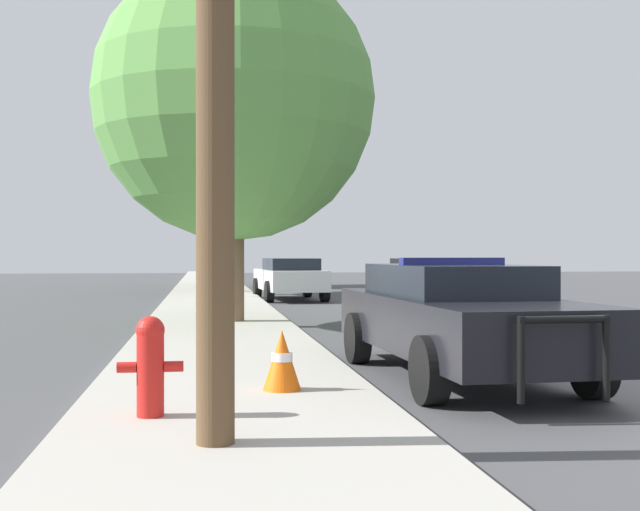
# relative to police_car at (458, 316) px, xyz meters

# --- Properties ---
(sidewalk_left) EXTENTS (3.00, 110.00, 0.13)m
(sidewalk_left) POSITION_rel_police_car_xyz_m (-2.82, -1.07, -0.70)
(sidewalk_left) COLOR #ADA89E
(sidewalk_left) RESTS_ON ground_plane
(police_car) EXTENTS (2.23, 5.29, 1.49)m
(police_car) POSITION_rel_police_car_xyz_m (0.00, 0.00, 0.00)
(police_car) COLOR black
(police_car) RESTS_ON ground_plane
(fire_hydrant) EXTENTS (0.57, 0.25, 0.87)m
(fire_hydrant) POSITION_rel_police_car_xyz_m (-3.57, -2.48, -0.18)
(fire_hydrant) COLOR red
(fire_hydrant) RESTS_ON sidewalk_left
(traffic_light) EXTENTS (3.19, 0.35, 4.62)m
(traffic_light) POSITION_rel_police_car_xyz_m (-0.88, 16.65, 2.62)
(traffic_light) COLOR #424247
(traffic_light) RESTS_ON sidewalk_left
(car_background_oncoming) EXTENTS (2.15, 4.57, 1.35)m
(car_background_oncoming) POSITION_rel_police_car_xyz_m (4.86, 19.49, -0.05)
(car_background_oncoming) COLOR #474C51
(car_background_oncoming) RESTS_ON ground_plane
(car_background_midblock) EXTENTS (2.24, 4.72, 1.38)m
(car_background_midblock) POSITION_rel_police_car_xyz_m (-0.30, 16.88, -0.02)
(car_background_midblock) COLOR silver
(car_background_midblock) RESTS_ON ground_plane
(tree_sidewalk_far) EXTENTS (5.97, 5.97, 8.27)m
(tree_sidewalk_far) POSITION_rel_police_car_xyz_m (-2.11, 27.17, 4.63)
(tree_sidewalk_far) COLOR brown
(tree_sidewalk_far) RESTS_ON sidewalk_left
(tree_sidewalk_near) EXTENTS (5.88, 5.88, 7.56)m
(tree_sidewalk_near) POSITION_rel_police_car_xyz_m (-2.48, 7.25, 3.97)
(tree_sidewalk_near) COLOR brown
(tree_sidewalk_near) RESTS_ON sidewalk_left
(tree_sidewalk_mid) EXTENTS (5.69, 5.69, 8.46)m
(tree_sidewalk_mid) POSITION_rel_police_car_xyz_m (-3.19, 20.54, 4.97)
(tree_sidewalk_mid) COLOR brown
(tree_sidewalk_mid) RESTS_ON sidewalk_left
(traffic_cone) EXTENTS (0.40, 0.40, 0.62)m
(traffic_cone) POSITION_rel_police_car_xyz_m (-2.31, -1.31, -0.33)
(traffic_cone) COLOR orange
(traffic_cone) RESTS_ON sidewalk_left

